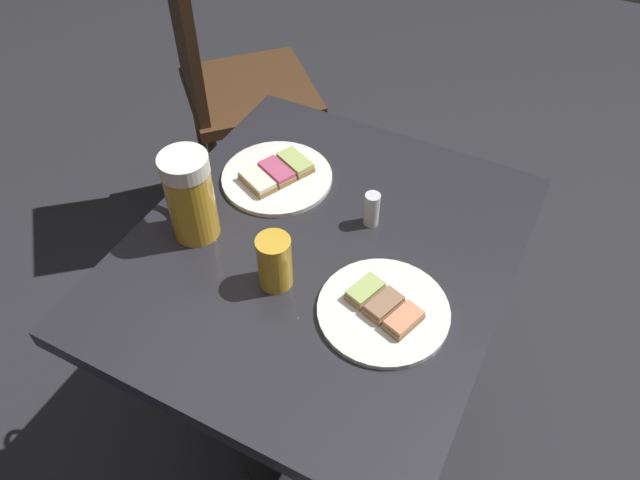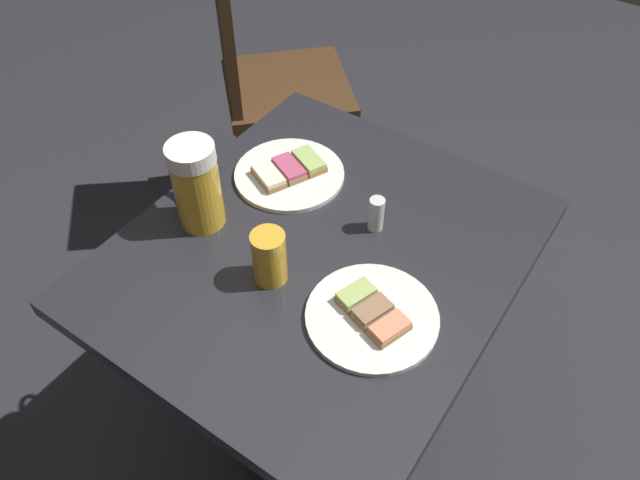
# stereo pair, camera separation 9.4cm
# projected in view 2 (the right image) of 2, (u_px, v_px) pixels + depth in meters

# --- Properties ---
(ground_plane) EXTENTS (6.00, 6.00, 0.00)m
(ground_plane) POSITION_uv_depth(u_px,v_px,m) (320.00, 431.00, 1.63)
(ground_plane) COLOR #28282D
(cafe_table) EXTENTS (0.66, 0.75, 0.74)m
(cafe_table) POSITION_uv_depth(u_px,v_px,m) (320.00, 305.00, 1.21)
(cafe_table) COLOR black
(cafe_table) RESTS_ON ground_plane
(plate_near) EXTENTS (0.22, 0.22, 0.03)m
(plate_near) POSITION_uv_depth(u_px,v_px,m) (289.00, 173.00, 1.22)
(plate_near) COLOR white
(plate_near) RESTS_ON cafe_table
(plate_far) EXTENTS (0.22, 0.22, 0.03)m
(plate_far) POSITION_uv_depth(u_px,v_px,m) (372.00, 315.00, 0.98)
(plate_far) COLOR white
(plate_far) RESTS_ON cafe_table
(beer_mug) EXTENTS (0.14, 0.10, 0.17)m
(beer_mug) POSITION_uv_depth(u_px,v_px,m) (196.00, 184.00, 1.08)
(beer_mug) COLOR gold
(beer_mug) RESTS_ON cafe_table
(beer_glass_small) EXTENTS (0.06, 0.06, 0.10)m
(beer_glass_small) POSITION_uv_depth(u_px,v_px,m) (269.00, 257.00, 1.01)
(beer_glass_small) COLOR gold
(beer_glass_small) RESTS_ON cafe_table
(salt_shaker) EXTENTS (0.03, 0.03, 0.07)m
(salt_shaker) POSITION_uv_depth(u_px,v_px,m) (376.00, 214.00, 1.10)
(salt_shaker) COLOR silver
(salt_shaker) RESTS_ON cafe_table
(cafe_chair) EXTENTS (0.54, 0.54, 0.91)m
(cafe_chair) POSITION_uv_depth(u_px,v_px,m) (265.00, 75.00, 1.85)
(cafe_chair) COLOR #472D19
(cafe_chair) RESTS_ON ground_plane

